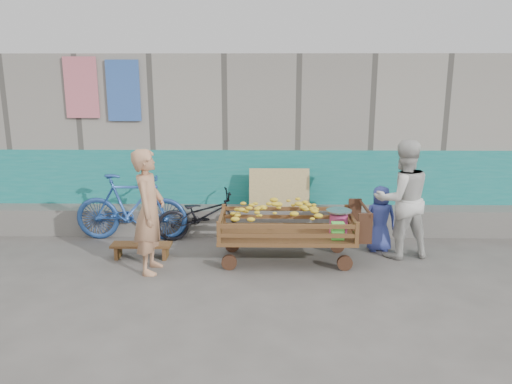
{
  "coord_description": "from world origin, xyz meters",
  "views": [
    {
      "loc": [
        0.03,
        -5.85,
        2.7
      ],
      "look_at": [
        -0.07,
        1.2,
        1.0
      ],
      "focal_mm": 35.0,
      "sensor_mm": 36.0,
      "label": 1
    }
  ],
  "objects_px": {
    "banana_cart": "(284,221)",
    "bicycle_dark": "(204,215)",
    "bench": "(142,247)",
    "bicycle_blue": "(131,207)",
    "vendor_man": "(149,212)",
    "woman": "(402,199)",
    "child": "(380,219)"
  },
  "relations": [
    {
      "from": "bench",
      "to": "child",
      "type": "xyz_separation_m",
      "value": [
        3.6,
        0.37,
        0.35
      ]
    },
    {
      "from": "child",
      "to": "bicycle_blue",
      "type": "bearing_deg",
      "value": -9.86
    },
    {
      "from": "bench",
      "to": "child",
      "type": "height_order",
      "value": "child"
    },
    {
      "from": "vendor_man",
      "to": "woman",
      "type": "relative_size",
      "value": 0.98
    },
    {
      "from": "banana_cart",
      "to": "bicycle_blue",
      "type": "relative_size",
      "value": 1.16
    },
    {
      "from": "bench",
      "to": "vendor_man",
      "type": "bearing_deg",
      "value": -62.4
    },
    {
      "from": "vendor_man",
      "to": "woman",
      "type": "height_order",
      "value": "woman"
    },
    {
      "from": "vendor_man",
      "to": "bicycle_dark",
      "type": "distance_m",
      "value": 1.59
    },
    {
      "from": "banana_cart",
      "to": "bicycle_dark",
      "type": "xyz_separation_m",
      "value": [
        -1.28,
        1.01,
        -0.21
      ]
    },
    {
      "from": "vendor_man",
      "to": "bicycle_dark",
      "type": "bearing_deg",
      "value": -20.4
    },
    {
      "from": "vendor_man",
      "to": "woman",
      "type": "bearing_deg",
      "value": -78.66
    },
    {
      "from": "woman",
      "to": "bicycle_blue",
      "type": "height_order",
      "value": "woman"
    },
    {
      "from": "bicycle_dark",
      "to": "bicycle_blue",
      "type": "distance_m",
      "value": 1.18
    },
    {
      "from": "bench",
      "to": "woman",
      "type": "height_order",
      "value": "woman"
    },
    {
      "from": "bench",
      "to": "child",
      "type": "relative_size",
      "value": 0.87
    },
    {
      "from": "banana_cart",
      "to": "child",
      "type": "distance_m",
      "value": 1.57
    },
    {
      "from": "woman",
      "to": "child",
      "type": "height_order",
      "value": "woman"
    },
    {
      "from": "child",
      "to": "bicycle_dark",
      "type": "relative_size",
      "value": 0.67
    },
    {
      "from": "child",
      "to": "bench",
      "type": "bearing_deg",
      "value": 2.73
    },
    {
      "from": "woman",
      "to": "child",
      "type": "xyz_separation_m",
      "value": [
        -0.25,
        0.23,
        -0.37
      ]
    },
    {
      "from": "bench",
      "to": "bicycle_blue",
      "type": "height_order",
      "value": "bicycle_blue"
    },
    {
      "from": "woman",
      "to": "banana_cart",
      "type": "bearing_deg",
      "value": -3.27
    },
    {
      "from": "bicycle_dark",
      "to": "bench",
      "type": "bearing_deg",
      "value": 123.89
    },
    {
      "from": "banana_cart",
      "to": "vendor_man",
      "type": "bearing_deg",
      "value": -167.47
    },
    {
      "from": "woman",
      "to": "bicycle_dark",
      "type": "xyz_separation_m",
      "value": [
        -3.03,
        0.78,
        -0.48
      ]
    },
    {
      "from": "vendor_man",
      "to": "woman",
      "type": "distance_m",
      "value": 3.65
    },
    {
      "from": "bench",
      "to": "bicycle_dark",
      "type": "bearing_deg",
      "value": 48.21
    },
    {
      "from": "bicycle_dark",
      "to": "vendor_man",
      "type": "bearing_deg",
      "value": 144.03
    },
    {
      "from": "banana_cart",
      "to": "bicycle_blue",
      "type": "xyz_separation_m",
      "value": [
        -2.45,
        0.92,
        -0.06
      ]
    },
    {
      "from": "banana_cart",
      "to": "bicycle_dark",
      "type": "relative_size",
      "value": 1.38
    },
    {
      "from": "woman",
      "to": "bicycle_dark",
      "type": "height_order",
      "value": "woman"
    },
    {
      "from": "vendor_man",
      "to": "bicycle_blue",
      "type": "height_order",
      "value": "vendor_man"
    }
  ]
}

